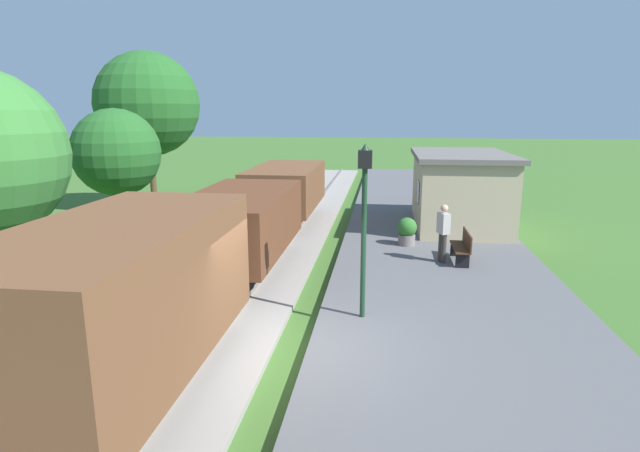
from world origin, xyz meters
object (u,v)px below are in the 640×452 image
station_hut (459,189)px  tree_field_left (148,104)px  potted_planter (407,231)px  tree_trackside_far (116,153)px  freight_train (235,228)px  person_waiting (443,231)px  lamp_post_near (364,200)px  bench_down_platform (432,191)px  bench_near_hut (463,246)px

station_hut → tree_field_left: size_ratio=0.81×
potted_planter → tree_trackside_far: tree_trackside_far is taller
freight_train → station_hut: station_hut is taller
potted_planter → tree_trackside_far: bearing=176.3°
station_hut → person_waiting: (-1.13, -5.16, -0.47)m
freight_train → tree_trackside_far: size_ratio=4.15×
lamp_post_near → tree_field_left: size_ratio=0.52×
potted_planter → freight_train: bearing=-142.9°
station_hut → bench_down_platform: bearing=95.7°
potted_planter → lamp_post_near: lamp_post_near is taller
freight_train → person_waiting: (5.67, 1.73, -0.32)m
station_hut → potted_planter: (-2.07, -3.32, -0.93)m
person_waiting → potted_planter: 2.12m
bench_near_hut → tree_trackside_far: (-11.80, 2.41, 2.39)m
bench_near_hut → person_waiting: (-0.59, -0.09, 0.46)m
station_hut → tree_trackside_far: 12.70m
tree_trackside_far → freight_train: bearing=-37.4°
bench_down_platform → person_waiting: size_ratio=0.88×
freight_train → tree_trackside_far: tree_trackside_far is taller
station_hut → person_waiting: station_hut is taller
bench_down_platform → bench_near_hut: bearing=-90.0°
potted_planter → bench_near_hut: bearing=-48.7°
freight_train → station_hut: bearing=45.4°
station_hut → tree_field_left: tree_field_left is taller
freight_train → bench_down_platform: freight_train is taller
freight_train → bench_near_hut: (6.26, 1.82, -0.78)m
bench_near_hut → person_waiting: person_waiting is taller
person_waiting → tree_field_left: (-12.41, 7.74, 3.66)m
tree_field_left → person_waiting: bearing=-31.9°
bench_down_platform → person_waiting: bearing=-93.2°
bench_down_platform → tree_trackside_far: bearing=-145.8°
bench_down_platform → tree_field_left: size_ratio=0.21×
station_hut → bench_near_hut: bearing=-96.1°
freight_train → person_waiting: freight_train is taller
freight_train → lamp_post_near: size_ratio=5.24×
person_waiting → potted_planter: (-0.95, 1.83, -0.46)m
tree_trackside_far → potted_planter: bearing=-3.7°
potted_planter → tree_field_left: (-11.46, 5.90, 4.12)m
lamp_post_near → tree_trackside_far: tree_trackside_far is taller
bench_near_hut → bench_down_platform: same height
bench_down_platform → tree_trackside_far: tree_trackside_far is taller
bench_down_platform → tree_field_left: (-13.00, -2.78, 4.13)m
bench_near_hut → tree_trackside_far: tree_trackside_far is taller
tree_field_left → lamp_post_near: bearing=-49.6°
lamp_post_near → bench_near_hut: bearing=58.5°
station_hut → bench_down_platform: size_ratio=3.87×
bench_near_hut → tree_field_left: bearing=149.5°
lamp_post_near → tree_field_left: 16.00m
tree_field_left → potted_planter: bearing=-27.2°
tree_trackside_far → tree_field_left: bearing=102.9°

